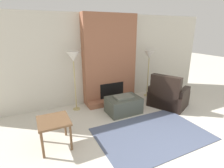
{
  "coord_description": "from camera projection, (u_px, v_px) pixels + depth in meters",
  "views": [
    {
      "loc": [
        -2.21,
        -1.49,
        2.18
      ],
      "look_at": [
        0.0,
        3.05,
        0.58
      ],
      "focal_mm": 28.0,
      "sensor_mm": 36.0,
      "label": 1
    }
  ],
  "objects": [
    {
      "name": "floor_lamp_right",
      "position": [
        149.0,
        56.0,
        5.56
      ],
      "size": [
        0.34,
        0.34,
        1.53
      ],
      "color": "tan",
      "rests_on": "ground_plane"
    },
    {
      "name": "side_table",
      "position": [
        54.0,
        124.0,
        3.27
      ],
      "size": [
        0.57,
        0.61,
        0.56
      ],
      "color": "brown",
      "rests_on": "ground_plane"
    },
    {
      "name": "armchair",
      "position": [
        167.0,
        97.0,
        5.05
      ],
      "size": [
        1.18,
        1.25,
        0.97
      ],
      "rotation": [
        0.0,
        0.0,
        2.03
      ],
      "color": "black",
      "rests_on": "ground_plane"
    },
    {
      "name": "wall_back",
      "position": [
        107.0,
        59.0,
        5.36
      ],
      "size": [
        7.29,
        0.06,
        2.6
      ],
      "primitive_type": "cube",
      "color": "beige",
      "rests_on": "ground_plane"
    },
    {
      "name": "fireplace",
      "position": [
        110.0,
        62.0,
        5.21
      ],
      "size": [
        1.64,
        0.6,
        2.6
      ],
      "color": "#935B42",
      "rests_on": "ground_plane"
    },
    {
      "name": "area_rug",
      "position": [
        152.0,
        134.0,
        3.77
      ],
      "size": [
        2.34,
        1.57,
        0.01
      ],
      "primitive_type": "cube",
      "color": "#4C5670",
      "rests_on": "ground_plane"
    },
    {
      "name": "floor_lamp_left",
      "position": [
        73.0,
        59.0,
        4.52
      ],
      "size": [
        0.34,
        0.34,
        1.62
      ],
      "color": "tan",
      "rests_on": "ground_plane"
    },
    {
      "name": "ottoman",
      "position": [
        123.0,
        105.0,
        4.69
      ],
      "size": [
        0.88,
        0.61,
        0.48
      ],
      "color": "#474C42",
      "rests_on": "ground_plane"
    },
    {
      "name": "ground_plane",
      "position": [
        193.0,
        168.0,
        2.86
      ],
      "size": [
        24.0,
        24.0,
        0.0
      ],
      "primitive_type": "plane",
      "color": "beige"
    }
  ]
}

